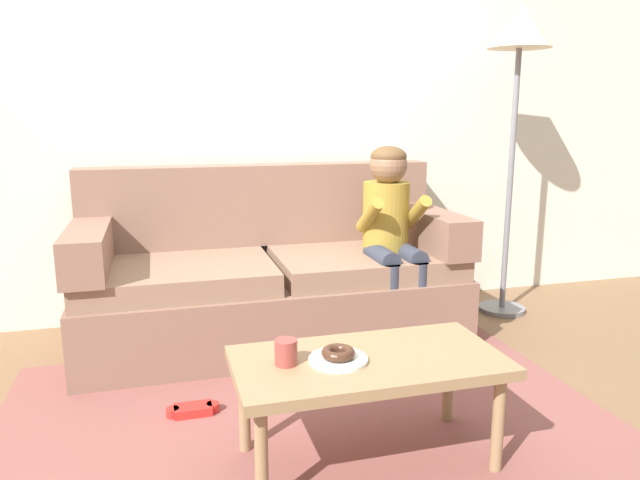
{
  "coord_description": "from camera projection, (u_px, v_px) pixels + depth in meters",
  "views": [
    {
      "loc": [
        -0.56,
        -2.36,
        1.27
      ],
      "look_at": [
        0.22,
        0.45,
        0.65
      ],
      "focal_mm": 33.18,
      "sensor_mm": 36.0,
      "label": 1
    }
  ],
  "objects": [
    {
      "name": "ground",
      "position": [
        299.0,
        405.0,
        2.64
      ],
      "size": [
        10.0,
        10.0,
        0.0
      ],
      "primitive_type": "plane",
      "color": "brown"
    },
    {
      "name": "wall_back",
      "position": [
        245.0,
        93.0,
        3.67
      ],
      "size": [
        8.0,
        0.1,
        2.8
      ],
      "primitive_type": "cube",
      "color": "silver",
      "rests_on": "ground"
    },
    {
      "name": "area_rug",
      "position": [
        314.0,
        432.0,
        2.4
      ],
      "size": [
        2.55,
        1.96,
        0.01
      ],
      "primitive_type": "cube",
      "color": "brown",
      "rests_on": "ground"
    },
    {
      "name": "couch",
      "position": [
        271.0,
        279.0,
        3.38
      ],
      "size": [
        2.1,
        0.9,
        0.98
      ],
      "color": "#846051",
      "rests_on": "ground"
    },
    {
      "name": "coffee_table",
      "position": [
        368.0,
        370.0,
        2.13
      ],
      "size": [
        0.97,
        0.49,
        0.42
      ],
      "color": "#937551",
      "rests_on": "ground"
    },
    {
      "name": "person_child",
      "position": [
        391.0,
        225.0,
        3.28
      ],
      "size": [
        0.34,
        0.58,
        1.1
      ],
      "color": "olive",
      "rests_on": "ground"
    },
    {
      "name": "plate",
      "position": [
        338.0,
        360.0,
        2.09
      ],
      "size": [
        0.21,
        0.21,
        0.01
      ],
      "primitive_type": "cylinder",
      "color": "white",
      "rests_on": "coffee_table"
    },
    {
      "name": "donut",
      "position": [
        338.0,
        353.0,
        2.08
      ],
      "size": [
        0.12,
        0.12,
        0.04
      ],
      "primitive_type": "torus",
      "rotation": [
        0.0,
        0.0,
        1.6
      ],
      "color": "#422619",
      "rests_on": "plate"
    },
    {
      "name": "mug",
      "position": [
        286.0,
        352.0,
        2.05
      ],
      "size": [
        0.08,
        0.08,
        0.09
      ],
      "primitive_type": "cylinder",
      "color": "#993D38",
      "rests_on": "coffee_table"
    },
    {
      "name": "toy_controller",
      "position": [
        193.0,
        411.0,
        2.54
      ],
      "size": [
        0.23,
        0.09,
        0.05
      ],
      "rotation": [
        0.0,
        0.0,
        -0.45
      ],
      "color": "red",
      "rests_on": "ground"
    },
    {
      "name": "floor_lamp",
      "position": [
        519.0,
        53.0,
        3.56
      ],
      "size": [
        0.38,
        0.38,
        1.92
      ],
      "color": "slate",
      "rests_on": "ground"
    }
  ]
}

